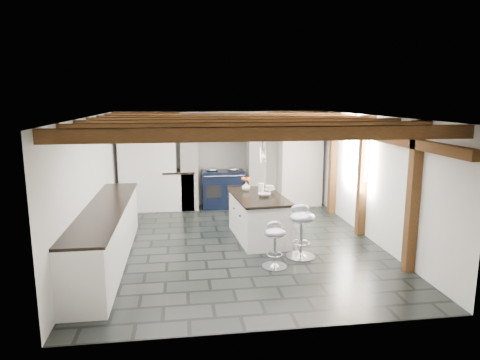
{
  "coord_description": "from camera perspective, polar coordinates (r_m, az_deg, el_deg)",
  "views": [
    {
      "loc": [
        -0.98,
        -7.37,
        2.61
      ],
      "look_at": [
        0.1,
        0.4,
        1.1
      ],
      "focal_mm": 32.0,
      "sensor_mm": 36.0,
      "label": 1
    }
  ],
  "objects": [
    {
      "name": "bar_stool_far",
      "position": [
        6.7,
        4.65,
        -7.92
      ],
      "size": [
        0.43,
        0.43,
        0.73
      ],
      "rotation": [
        0.0,
        0.0,
        0.22
      ],
      "color": "silver",
      "rests_on": "ground"
    },
    {
      "name": "ground",
      "position": [
        7.88,
        -0.32,
        -8.45
      ],
      "size": [
        6.0,
        6.0,
        0.0
      ],
      "primitive_type": "plane",
      "color": "black",
      "rests_on": "ground"
    },
    {
      "name": "room_shell",
      "position": [
        8.93,
        -5.41,
        0.89
      ],
      "size": [
        6.0,
        6.03,
        6.0
      ],
      "color": "silver",
      "rests_on": "ground"
    },
    {
      "name": "kitchen_island",
      "position": [
        8.05,
        2.45,
        -4.86
      ],
      "size": [
        1.01,
        1.74,
        1.11
      ],
      "rotation": [
        0.0,
        0.0,
        0.08
      ],
      "color": "white",
      "rests_on": "ground"
    },
    {
      "name": "range_cooker",
      "position": [
        10.32,
        -2.29,
        -1.1
      ],
      "size": [
        1.0,
        0.63,
        0.99
      ],
      "color": "black",
      "rests_on": "ground"
    },
    {
      "name": "bar_stool_near",
      "position": [
        7.12,
        8.16,
        -6.02
      ],
      "size": [
        0.48,
        0.48,
        0.89
      ],
      "rotation": [
        0.0,
        0.0,
        -0.02
      ],
      "color": "silver",
      "rests_on": "ground"
    }
  ]
}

